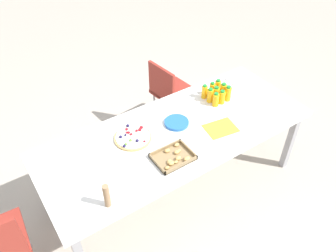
# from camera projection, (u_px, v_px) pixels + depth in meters

# --- Properties ---
(ground_plane) EXTENTS (12.00, 12.00, 0.00)m
(ground_plane) POSITION_uv_depth(u_px,v_px,m) (175.00, 187.00, 3.32)
(ground_plane) COLOR #B2A899
(party_table) EXTENTS (2.33, 0.93, 0.72)m
(party_table) POSITION_uv_depth(u_px,v_px,m) (177.00, 137.00, 2.89)
(party_table) COLOR silver
(party_table) RESTS_ON ground_plane
(chair_near_left) EXTENTS (0.45, 0.45, 0.83)m
(chair_near_left) POSITION_uv_depth(u_px,v_px,m) (170.00, 90.00, 3.68)
(chair_near_left) COLOR maroon
(chair_near_left) RESTS_ON ground_plane
(juice_bottle_0) EXTENTS (0.05, 0.05, 0.14)m
(juice_bottle_0) POSITION_uv_depth(u_px,v_px,m) (218.00, 86.00, 3.23)
(juice_bottle_0) COLOR #F9AD14
(juice_bottle_0) RESTS_ON party_table
(juice_bottle_1) EXTENTS (0.05, 0.05, 0.14)m
(juice_bottle_1) POSITION_uv_depth(u_px,v_px,m) (212.00, 89.00, 3.20)
(juice_bottle_1) COLOR #F9AD14
(juice_bottle_1) RESTS_ON party_table
(juice_bottle_2) EXTENTS (0.05, 0.05, 0.14)m
(juice_bottle_2) POSITION_uv_depth(u_px,v_px,m) (204.00, 92.00, 3.17)
(juice_bottle_2) COLOR #F9AC14
(juice_bottle_2) RESTS_ON party_table
(juice_bottle_3) EXTENTS (0.06, 0.06, 0.14)m
(juice_bottle_3) POSITION_uv_depth(u_px,v_px,m) (223.00, 90.00, 3.18)
(juice_bottle_3) COLOR #FAAC14
(juice_bottle_3) RESTS_ON party_table
(juice_bottle_4) EXTENTS (0.06, 0.06, 0.13)m
(juice_bottle_4) POSITION_uv_depth(u_px,v_px,m) (216.00, 93.00, 3.15)
(juice_bottle_4) COLOR #FAAC14
(juice_bottle_4) RESTS_ON party_table
(juice_bottle_5) EXTENTS (0.06, 0.06, 0.14)m
(juice_bottle_5) POSITION_uv_depth(u_px,v_px,m) (210.00, 95.00, 3.12)
(juice_bottle_5) COLOR #F9AD14
(juice_bottle_5) RESTS_ON party_table
(juice_bottle_6) EXTENTS (0.06, 0.06, 0.15)m
(juice_bottle_6) POSITION_uv_depth(u_px,v_px,m) (228.00, 94.00, 3.14)
(juice_bottle_6) COLOR #F9AE14
(juice_bottle_6) RESTS_ON party_table
(juice_bottle_7) EXTENTS (0.06, 0.06, 0.14)m
(juice_bottle_7) POSITION_uv_depth(u_px,v_px,m) (222.00, 97.00, 3.11)
(juice_bottle_7) COLOR #FAAC14
(juice_bottle_7) RESTS_ON party_table
(juice_bottle_8) EXTENTS (0.06, 0.06, 0.14)m
(juice_bottle_8) POSITION_uv_depth(u_px,v_px,m) (216.00, 100.00, 3.08)
(juice_bottle_8) COLOR #F9AC14
(juice_bottle_8) RESTS_ON party_table
(fruit_pizza) EXTENTS (0.30, 0.30, 0.05)m
(fruit_pizza) POSITION_uv_depth(u_px,v_px,m) (133.00, 137.00, 2.78)
(fruit_pizza) COLOR tan
(fruit_pizza) RESTS_ON party_table
(snack_tray) EXTENTS (0.30, 0.23, 0.04)m
(snack_tray) POSITION_uv_depth(u_px,v_px,m) (174.00, 157.00, 2.61)
(snack_tray) COLOR olive
(snack_tray) RESTS_ON party_table
(plate_stack) EXTENTS (0.21, 0.21, 0.02)m
(plate_stack) POSITION_uv_depth(u_px,v_px,m) (177.00, 123.00, 2.92)
(plate_stack) COLOR blue
(plate_stack) RESTS_ON party_table
(napkin_stack) EXTENTS (0.15, 0.15, 0.01)m
(napkin_stack) POSITION_uv_depth(u_px,v_px,m) (235.00, 80.00, 3.42)
(napkin_stack) COLOR white
(napkin_stack) RESTS_ON party_table
(cardboard_tube) EXTENTS (0.04, 0.04, 0.20)m
(cardboard_tube) POSITION_uv_depth(u_px,v_px,m) (107.00, 196.00, 2.23)
(cardboard_tube) COLOR #9E7A56
(cardboard_tube) RESTS_ON party_table
(paper_folder) EXTENTS (0.29, 0.24, 0.01)m
(paper_folder) POSITION_uv_depth(u_px,v_px,m) (221.00, 128.00, 2.88)
(paper_folder) COLOR yellow
(paper_folder) RESTS_ON party_table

